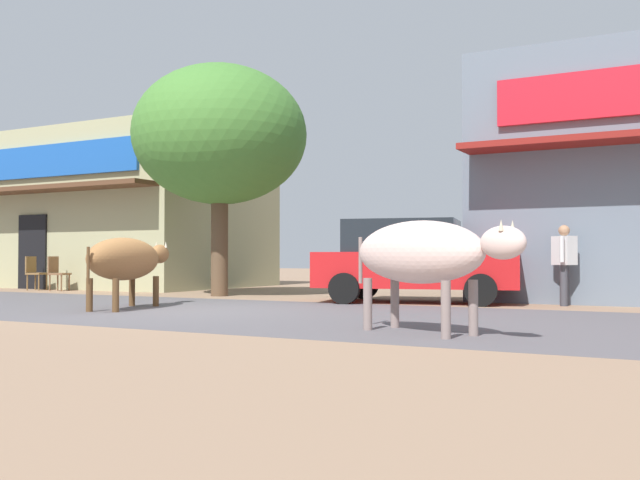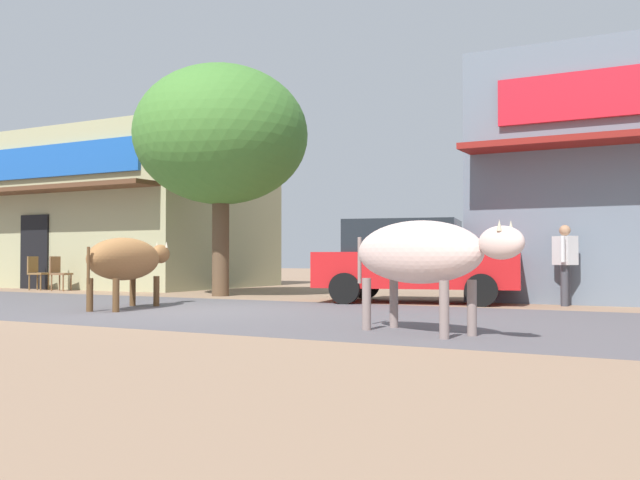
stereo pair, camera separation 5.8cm
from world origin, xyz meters
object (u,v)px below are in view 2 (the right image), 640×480
Objects in this scene: cow_far_dark at (421,253)px; cafe_chair_near_tree at (59,272)px; cafe_chair_by_doorway at (37,271)px; cow_near_brown at (127,259)px; roadside_tree at (221,136)px; pedestrian_by_shop at (565,259)px; parked_hatchback_car at (414,260)px.

cow_far_dark is 2.66× the size of cafe_chair_near_tree.
cow_far_dark reaches higher than cafe_chair_by_doorway.
cow_far_dark is at bearing -13.27° from cow_near_brown.
cow_near_brown is 8.30m from cafe_chair_by_doorway.
cafe_chair_near_tree is (-12.31, 5.55, -0.43)m from cow_far_dark.
roadside_tree reaches higher than cafe_chair_by_doorway.
pedestrian_by_shop is at bearing 1.05° from cafe_chair_by_doorway.
parked_hatchback_car is 5.53m from cow_near_brown.
roadside_tree is 2.19× the size of cow_far_dark.
cafe_chair_near_tree is 1.00× the size of cafe_chair_by_doorway.
parked_hatchback_car is at bearing -0.49° from cafe_chair_by_doorway.
roadside_tree is 5.83× the size of cafe_chair_by_doorway.
parked_hatchback_car reaches higher than cafe_chair_near_tree.
cow_far_dark is (5.96, -1.40, 0.09)m from cow_near_brown.
cow_far_dark is 5.82m from pedestrian_by_shop.
cafe_chair_near_tree is at bearing 1.62° from cafe_chair_by_doorway.
pedestrian_by_shop is at bearing 2.10° from roadside_tree.
parked_hatchback_car reaches higher than pedestrian_by_shop.
cow_near_brown is at bearing -33.14° from cafe_chair_near_tree.
pedestrian_by_shop is at bearing 6.97° from parked_hatchback_car.
pedestrian_by_shop is 1.63× the size of cafe_chair_near_tree.
parked_hatchback_car is at bearing 46.82° from cow_near_brown.
cafe_chair_by_doorway is at bearing 157.19° from cow_far_dark.
roadside_tree reaches higher than cow_near_brown.
parked_hatchback_car is 5.86m from cow_far_dark.
cafe_chair_by_doorway is at bearing 179.76° from roadside_tree.
cafe_chair_near_tree is (-6.35, 4.15, -0.35)m from cow_near_brown.
roadside_tree is at bearing 103.66° from cow_near_brown.
cow_far_dark is (2.17, -5.44, 0.10)m from parked_hatchback_car.
cafe_chair_by_doorway is (-13.15, 5.53, -0.43)m from cow_far_dark.
roadside_tree is 5.58m from parked_hatchback_car.
pedestrian_by_shop is at bearing 83.45° from cow_far_dark.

